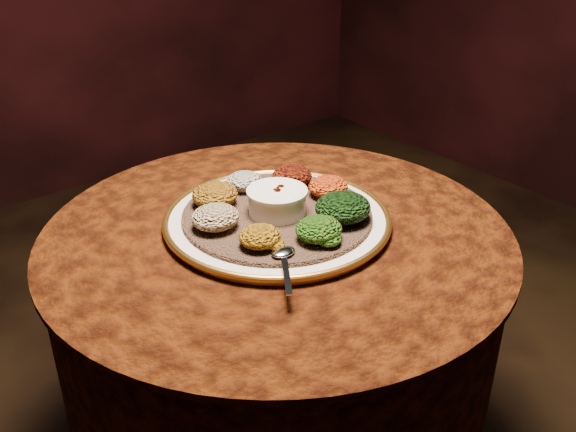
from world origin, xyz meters
TOP-DOWN VIEW (x-y plane):
  - table at (0.00, 0.00)m, footprint 0.96×0.96m
  - platter at (0.01, 0.02)m, footprint 0.49×0.49m
  - injera at (0.01, 0.02)m, footprint 0.40×0.40m
  - stew_bowl at (0.01, 0.02)m, footprint 0.12×0.12m
  - spoon at (-0.08, -0.13)m, footprint 0.10×0.13m
  - portion_ayib at (0.03, 0.15)m, footprint 0.08×0.08m
  - portion_kitfo at (0.12, 0.10)m, footprint 0.09×0.09m
  - portion_tikil at (0.15, 0.01)m, footprint 0.09×0.08m
  - portion_gomen at (0.10, -0.09)m, footprint 0.11×0.11m
  - portion_mixveg at (0.01, -0.12)m, footprint 0.09×0.09m
  - portion_kik at (-0.09, -0.07)m, footprint 0.08×0.08m
  - portion_timatim at (-0.12, 0.04)m, footprint 0.10×0.09m
  - portion_shiro at (-0.07, 0.13)m, footprint 0.10×0.09m

SIDE VIEW (x-z plane):
  - table at x=0.00m, z-range 0.19..0.92m
  - platter at x=0.01m, z-range 0.73..0.76m
  - injera at x=0.01m, z-range 0.75..0.76m
  - spoon at x=-0.08m, z-range 0.76..0.77m
  - portion_ayib at x=0.03m, z-range 0.76..0.80m
  - portion_kik at x=-0.09m, z-range 0.76..0.80m
  - portion_tikil at x=0.15m, z-range 0.76..0.80m
  - portion_mixveg at x=0.01m, z-range 0.76..0.81m
  - portion_kitfo at x=0.12m, z-range 0.76..0.81m
  - portion_timatim at x=-0.12m, z-range 0.76..0.81m
  - portion_shiro at x=-0.07m, z-range 0.76..0.81m
  - portion_gomen at x=0.10m, z-range 0.76..0.82m
  - stew_bowl at x=0.01m, z-range 0.77..0.82m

